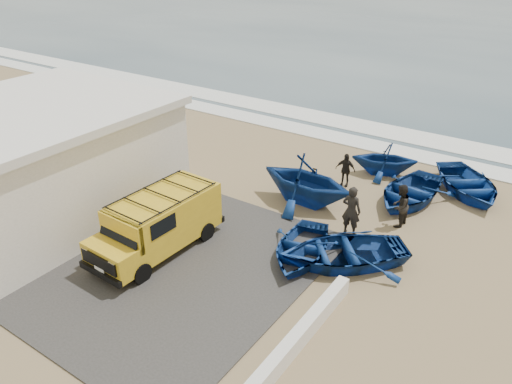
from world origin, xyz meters
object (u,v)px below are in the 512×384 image
Objects in this scene: boat_mid_left at (306,180)px; parapet at (295,341)px; building at (35,160)px; boat_far_left at (385,159)px; fisherman_middle at (400,206)px; boat_near_right at (343,251)px; boat_near_left at (301,248)px; fisherman_front at (351,211)px; boat_far_right at (468,184)px; fisherman_back at (345,170)px; van at (159,222)px; boat_mid_right at (410,192)px.

parapet is at bearing -149.65° from boat_mid_left.
boat_far_left is (10.25, 10.99, -1.38)m from building.
parapet is 3.48× the size of fisherman_middle.
boat_near_right is at bearing -6.36° from fisherman_middle.
building reaches higher than boat_near_left.
building is 12.42m from fisherman_front.
fisherman_front reaches higher than boat_near_right.
building reaches higher than boat_mid_left.
boat_far_left is 4.70m from fisherman_middle.
boat_near_left is at bearing -109.34° from boat_near_right.
fisherman_back reaches higher than boat_far_right.
van is 9.01m from fisherman_middle.
van is 11.29m from boat_far_left.
van reaches higher than boat_far_left.
building is 10.81m from boat_mid_left.
building is at bearing -179.59° from boat_far_right.
building is 1.88× the size of van.
boat_far_left is at bearing 144.90° from boat_far_right.
boat_mid_right is 0.99× the size of boat_far_right.
building reaches higher than van.
fisherman_back is (-3.21, 2.01, -0.10)m from fisherman_middle.
boat_mid_left is at bearing -42.66° from boat_far_left.
fisherman_middle reaches higher than boat_near_right.
boat_far_left is (1.64, 4.54, -0.29)m from boat_mid_left.
fisherman_back is at bearing -12.49° from boat_mid_left.
fisherman_back is (-1.19, 6.00, 0.39)m from boat_near_left.
fisherman_front is at bearing -34.24° from fisherman_middle.
boat_mid_left is 4.45m from boat_mid_right.
boat_near_left is at bearing -87.60° from fisherman_back.
parapet is at bearing -75.12° from boat_near_left.
fisherman_front is (0.73, 2.41, 0.61)m from boat_near_left.
fisherman_front is at bearing 60.00° from boat_near_left.
fisherman_front is (-1.31, 6.26, 0.70)m from parapet.
van is 6.43m from boat_near_right.
fisherman_middle is (2.03, 4.00, 0.49)m from boat_near_left.
fisherman_middle is (-0.01, 7.85, 0.59)m from parapet.
van is at bearing 166.83° from parapet.
boat_mid_left is at bearing 104.18° from boat_near_left.
boat_near_right is at bearing 16.06° from building.
building is 1.57× the size of parapet.
boat_far_left is at bearing -17.10° from boat_mid_left.
building reaches higher than fisherman_middle.
fisherman_back is (-4.71, -2.34, 0.32)m from boat_far_right.
building reaches higher than boat_mid_right.
boat_mid_left is at bearing 69.12° from van.
boat_far_left is (4.16, 10.49, -0.36)m from van.
boat_mid_right is at bearing 21.74° from boat_far_left.
fisherman_front is at bearing 25.17° from building.
fisherman_front reaches higher than fisherman_back.
parapet is 1.48× the size of boat_mid_left.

